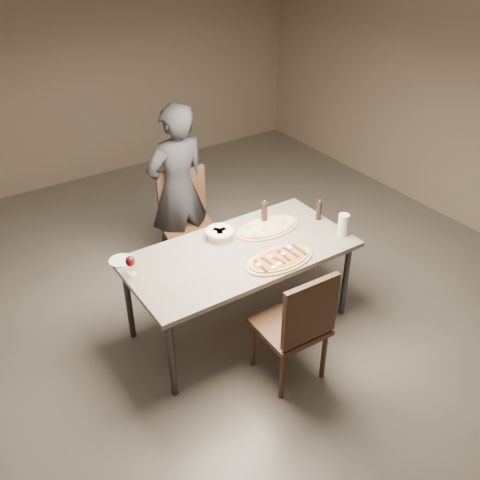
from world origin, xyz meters
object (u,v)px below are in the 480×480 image
zucchini_pizza (279,259)px  diner (178,190)px  bread_basket (220,233)px  dining_table (240,257)px  chair_far (187,217)px  pepper_mill_left (319,210)px  chair_near (298,323)px  ham_pizza (268,227)px  carafe (343,225)px

zucchini_pizza → diner: bearing=88.2°
zucchini_pizza → bread_basket: size_ratio=2.49×
dining_table → chair_far: size_ratio=1.78×
pepper_mill_left → chair_far: bearing=129.7°
bread_basket → pepper_mill_left: bearing=-13.5°
dining_table → chair_near: (-0.00, -0.74, -0.15)m
dining_table → ham_pizza: size_ratio=3.06×
pepper_mill_left → carafe: bearing=-90.0°
ham_pizza → chair_far: chair_far is taller
zucchini_pizza → pepper_mill_left: size_ratio=3.09×
zucchini_pizza → diner: (-0.15, 1.33, 0.05)m
carafe → chair_near: chair_near is taller
chair_far → dining_table: bearing=96.9°
ham_pizza → diner: (-0.35, 0.91, 0.05)m
ham_pizza → diner: 0.97m
carafe → chair_near: size_ratio=0.19×
ham_pizza → carafe: size_ratio=3.18×
ham_pizza → chair_near: (-0.38, -0.89, -0.22)m
dining_table → chair_far: 0.98m
dining_table → bread_basket: bearing=98.0°
pepper_mill_left → diner: (-0.81, 1.02, -0.02)m
bread_basket → carafe: size_ratio=1.26×
bread_basket → pepper_mill_left: pepper_mill_left is taller
dining_table → zucchini_pizza: (0.17, -0.28, 0.07)m
carafe → chair_near: bearing=-150.2°
carafe → diner: size_ratio=0.11×
ham_pizza → dining_table: bearing=-175.8°
carafe → chair_far: chair_far is taller
zucchini_pizza → carafe: carafe is taller
bread_basket → chair_near: size_ratio=0.24×
zucchini_pizza → chair_far: (-0.12, 1.25, -0.20)m
dining_table → ham_pizza: ham_pizza is taller
carafe → diner: diner is taller
ham_pizza → bread_basket: bearing=149.7°
pepper_mill_left → chair_near: size_ratio=0.19×
dining_table → diner: size_ratio=1.10×
dining_table → pepper_mill_left: (0.83, 0.04, 0.15)m
zucchini_pizza → diner: size_ratio=0.35×
zucchini_pizza → chair_near: chair_near is taller
dining_table → ham_pizza: 0.41m
ham_pizza → carafe: carafe is taller
pepper_mill_left → chair_far: size_ratio=0.19×
ham_pizza → chair_far: size_ratio=0.58×
carafe → diner: bearing=121.5°
pepper_mill_left → ham_pizza: bearing=166.1°
chair_far → diner: bearing=-59.7°
chair_far → diner: (-0.03, 0.08, 0.25)m
chair_near → diner: diner is taller
zucchini_pizza → carafe: (0.66, 0.02, 0.08)m
dining_table → pepper_mill_left: size_ratio=9.59×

